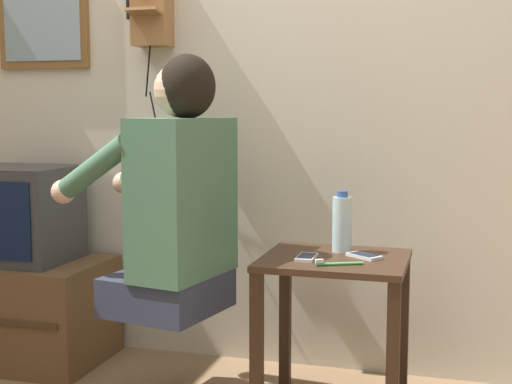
% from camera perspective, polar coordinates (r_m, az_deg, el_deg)
% --- Properties ---
extents(wall_back, '(6.80, 0.05, 2.55)m').
position_cam_1_polar(wall_back, '(2.98, 0.65, 10.56)').
color(wall_back, beige).
rests_on(wall_back, ground_plane).
extents(side_table, '(0.50, 0.45, 0.56)m').
position_cam_1_polar(side_table, '(2.51, 6.27, -8.06)').
color(side_table, '#382316').
rests_on(side_table, ground_plane).
extents(person, '(0.61, 0.51, 0.92)m').
position_cam_1_polar(person, '(2.55, -6.43, -0.46)').
color(person, '#2D3347').
rests_on(person, ground_plane).
extents(tv_stand, '(0.75, 0.48, 0.43)m').
position_cam_1_polar(tv_stand, '(3.27, -18.48, -8.88)').
color(tv_stand, brown).
rests_on(tv_stand, ground_plane).
extents(television, '(0.44, 0.37, 0.40)m').
position_cam_1_polar(television, '(3.16, -18.50, -1.67)').
color(television, '#38383A').
rests_on(television, tv_stand).
extents(wall_phone_antique, '(0.19, 0.19, 0.78)m').
position_cam_1_polar(wall_phone_antique, '(3.08, -8.38, 14.90)').
color(wall_phone_antique, olive).
extents(framed_picture, '(0.44, 0.03, 0.48)m').
position_cam_1_polar(framed_picture, '(3.37, -16.68, 13.48)').
color(framed_picture, brown).
extents(cell_phone_held, '(0.06, 0.12, 0.01)m').
position_cam_1_polar(cell_phone_held, '(2.44, 4.07, -5.22)').
color(cell_phone_held, silver).
rests_on(cell_phone_held, side_table).
extents(cell_phone_spare, '(0.14, 0.12, 0.01)m').
position_cam_1_polar(cell_phone_spare, '(2.49, 8.66, -5.06)').
color(cell_phone_spare, silver).
rests_on(cell_phone_spare, side_table).
extents(water_bottle, '(0.07, 0.07, 0.22)m').
position_cam_1_polar(water_bottle, '(2.56, 6.90, -2.52)').
color(water_bottle, silver).
rests_on(water_bottle, side_table).
extents(toothbrush, '(0.15, 0.08, 0.02)m').
position_cam_1_polar(toothbrush, '(2.35, 6.39, -5.69)').
color(toothbrush, '#4CBF66').
rests_on(toothbrush, side_table).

